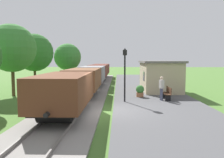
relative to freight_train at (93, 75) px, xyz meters
The scene contains 15 objects.
ground_plane 12.67m from the freight_train, 79.01° to the right, with size 160.00×160.00×0.00m, color #47702D.
platform_slab 13.63m from the freight_train, 65.62° to the right, with size 6.00×60.00×0.25m, color #4C4C4F.
track_ballast 12.43m from the freight_train, 90.00° to the right, with size 3.80×60.00×0.12m, color gray.
rail_near 12.44m from the freight_train, 86.67° to the right, with size 0.07×60.00×0.14m, color slate.
rail_far 12.44m from the freight_train, 93.33° to the right, with size 0.07×60.00×0.14m, color slate.
freight_train is the anchor object (origin of this frame).
station_hut 7.93m from the freight_train, 30.93° to the right, with size 3.50×5.80×2.78m.
bench_near_hut 10.97m from the freight_train, 53.68° to the right, with size 0.42×1.50×0.91m.
bench_down_platform 6.52m from the freight_train, ahead, with size 0.42×1.50×0.91m.
person_waiting 10.95m from the freight_train, 56.78° to the right, with size 0.33×0.43×1.71m.
potted_planter 9.04m from the freight_train, 59.29° to the right, with size 0.64×0.64×0.92m.
lamp_post_near 10.42m from the freight_train, 71.07° to the right, with size 0.28×0.28×3.70m.
tree_trackside_far 9.11m from the freight_train, 136.08° to the right, with size 4.13×4.13×6.20m.
tree_field_left 7.60m from the freight_train, behind, with size 4.45×4.45×6.21m.
tree_field_distant 8.01m from the freight_train, 123.98° to the left, with size 3.80×3.80×5.43m.
Camera 1 is at (0.50, -12.43, 3.16)m, focal length 35.20 mm.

